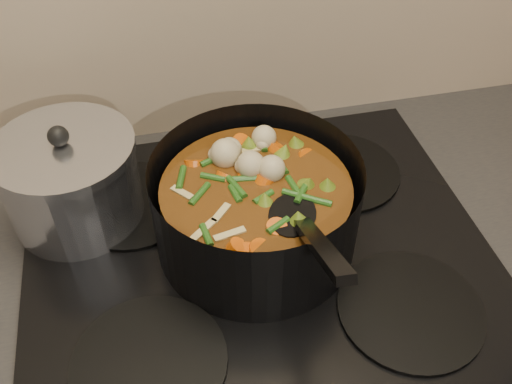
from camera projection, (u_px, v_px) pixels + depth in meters
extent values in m
cube|color=black|center=(260.00, 274.00, 0.80)|extent=(2.64, 0.64, 0.05)
cube|color=black|center=(260.00, 258.00, 0.77)|extent=(0.62, 0.54, 0.02)
cylinder|color=black|center=(149.00, 362.00, 0.65)|extent=(0.18, 0.18, 0.01)
cylinder|color=black|center=(410.00, 309.00, 0.70)|extent=(0.18, 0.18, 0.01)
cylinder|color=black|center=(133.00, 204.00, 0.83)|extent=(0.18, 0.18, 0.01)
cylinder|color=black|center=(341.00, 171.00, 0.88)|extent=(0.18, 0.18, 0.01)
cylinder|color=black|center=(256.00, 206.00, 0.74)|extent=(0.32, 0.32, 0.13)
cylinder|color=black|center=(256.00, 238.00, 0.78)|extent=(0.26, 0.26, 0.01)
cylinder|color=#55320E|center=(256.00, 212.00, 0.75)|extent=(0.24, 0.24, 0.09)
cylinder|color=#C75A09|center=(283.00, 184.00, 0.72)|extent=(0.02, 0.03, 0.02)
cylinder|color=#C75A09|center=(277.00, 159.00, 0.76)|extent=(0.04, 0.04, 0.02)
cylinder|color=#C75A09|center=(227.00, 146.00, 0.78)|extent=(0.04, 0.04, 0.02)
cylinder|color=#C75A09|center=(218.00, 182.00, 0.72)|extent=(0.03, 0.03, 0.02)
cylinder|color=#C75A09|center=(205.00, 216.00, 0.68)|extent=(0.03, 0.03, 0.02)
cylinder|color=#C75A09|center=(255.00, 209.00, 0.69)|extent=(0.04, 0.04, 0.02)
cylinder|color=#C75A09|center=(297.00, 212.00, 0.69)|extent=(0.03, 0.03, 0.02)
cylinder|color=#C75A09|center=(326.00, 179.00, 0.73)|extent=(0.03, 0.03, 0.02)
cylinder|color=#C75A09|center=(274.00, 165.00, 0.75)|extent=(0.04, 0.04, 0.02)
cylinder|color=#C75A09|center=(233.00, 152.00, 0.77)|extent=(0.04, 0.04, 0.02)
cylinder|color=#C75A09|center=(229.00, 183.00, 0.72)|extent=(0.03, 0.03, 0.02)
cylinder|color=#C75A09|center=(213.00, 210.00, 0.69)|extent=(0.04, 0.04, 0.02)
sphere|color=tan|center=(299.00, 175.00, 0.72)|extent=(0.04, 0.04, 0.04)
sphere|color=tan|center=(244.00, 153.00, 0.75)|extent=(0.04, 0.04, 0.04)
sphere|color=tan|center=(213.00, 192.00, 0.69)|extent=(0.04, 0.04, 0.04)
sphere|color=tan|center=(274.00, 211.00, 0.67)|extent=(0.04, 0.04, 0.04)
sphere|color=tan|center=(296.00, 168.00, 0.73)|extent=(0.04, 0.04, 0.04)
cone|color=olive|center=(215.00, 219.00, 0.67)|extent=(0.04, 0.04, 0.03)
cone|color=olive|center=(292.00, 222.00, 0.66)|extent=(0.04, 0.04, 0.03)
cone|color=olive|center=(314.00, 173.00, 0.73)|extent=(0.04, 0.04, 0.03)
cone|color=olive|center=(257.00, 145.00, 0.77)|extent=(0.04, 0.04, 0.03)
cone|color=olive|center=(199.00, 171.00, 0.73)|extent=(0.04, 0.04, 0.03)
cone|color=olive|center=(217.00, 220.00, 0.67)|extent=(0.04, 0.04, 0.03)
cone|color=olive|center=(295.00, 220.00, 0.67)|extent=(0.04, 0.04, 0.03)
cylinder|color=#265619|center=(273.00, 167.00, 0.74)|extent=(0.01, 0.04, 0.01)
cylinder|color=#265619|center=(244.00, 140.00, 0.78)|extent=(0.03, 0.03, 0.01)
cylinder|color=#265619|center=(210.00, 162.00, 0.74)|extent=(0.04, 0.02, 0.01)
cylinder|color=#265619|center=(210.00, 190.00, 0.71)|extent=(0.02, 0.04, 0.01)
cylinder|color=#265619|center=(235.00, 203.00, 0.69)|extent=(0.02, 0.04, 0.01)
cylinder|color=#265619|center=(263.00, 241.00, 0.65)|extent=(0.04, 0.02, 0.01)
cylinder|color=#265619|center=(303.00, 214.00, 0.68)|extent=(0.03, 0.03, 0.01)
cylinder|color=#265619|center=(302.00, 184.00, 0.71)|extent=(0.01, 0.04, 0.01)
cylinder|color=#265619|center=(278.00, 170.00, 0.73)|extent=(0.03, 0.03, 0.01)
cylinder|color=#265619|center=(256.00, 139.00, 0.78)|extent=(0.04, 0.02, 0.01)
cylinder|color=#265619|center=(217.00, 157.00, 0.75)|extent=(0.02, 0.04, 0.01)
cylinder|color=#265619|center=(210.00, 184.00, 0.71)|extent=(0.02, 0.04, 0.01)
cylinder|color=#265619|center=(231.00, 200.00, 0.69)|extent=(0.04, 0.02, 0.01)
cylinder|color=#265619|center=(249.00, 241.00, 0.65)|extent=(0.03, 0.03, 0.01)
cylinder|color=#265619|center=(296.00, 219.00, 0.67)|extent=(0.01, 0.04, 0.01)
cylinder|color=#265619|center=(302.00, 190.00, 0.71)|extent=(0.03, 0.03, 0.01)
cube|color=tan|center=(205.00, 198.00, 0.70)|extent=(0.04, 0.01, 0.00)
cube|color=tan|center=(278.00, 221.00, 0.67)|extent=(0.02, 0.04, 0.00)
cube|color=tan|center=(302.00, 170.00, 0.73)|extent=(0.04, 0.03, 0.00)
cube|color=tan|center=(232.00, 155.00, 0.75)|extent=(0.03, 0.03, 0.00)
cube|color=tan|center=(209.00, 206.00, 0.69)|extent=(0.03, 0.04, 0.00)
ellipsoid|color=black|center=(292.00, 216.00, 0.68)|extent=(0.08, 0.09, 0.01)
cube|color=black|center=(321.00, 247.00, 0.58)|extent=(0.03, 0.16, 0.10)
cylinder|color=silver|center=(73.00, 184.00, 0.78)|extent=(0.18, 0.18, 0.11)
cylinder|color=silver|center=(62.00, 149.00, 0.74)|extent=(0.19, 0.19, 0.01)
sphere|color=black|center=(58.00, 136.00, 0.72)|extent=(0.03, 0.03, 0.03)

